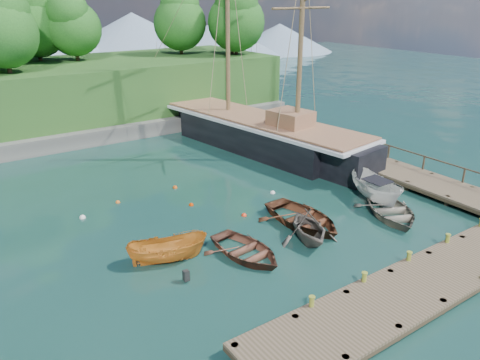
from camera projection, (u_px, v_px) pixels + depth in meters
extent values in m
plane|color=#123930|center=(301.00, 239.00, 24.56)|extent=(160.00, 160.00, 0.00)
cube|color=#4A3F2C|center=(435.00, 275.00, 20.43)|extent=(20.00, 3.20, 0.12)
cube|color=#33291A|center=(435.00, 279.00, 20.49)|extent=(20.00, 3.20, 0.20)
cylinder|color=#33291A|center=(235.00, 357.00, 16.51)|extent=(0.28, 0.28, 1.10)
cube|color=#4A3F2C|center=(354.00, 155.00, 35.78)|extent=(3.20, 24.00, 0.12)
cube|color=#33291A|center=(354.00, 157.00, 35.84)|extent=(3.20, 24.00, 0.20)
cylinder|color=#33291A|center=(251.00, 130.00, 44.24)|extent=(0.28, 0.28, 1.10)
cylinder|color=#33291A|center=(273.00, 126.00, 45.61)|extent=(0.28, 0.28, 1.10)
cylinder|color=olive|center=(311.00, 319.00, 18.55)|extent=(0.26, 0.26, 0.45)
cylinder|color=olive|center=(362.00, 293.00, 20.13)|extent=(0.26, 0.26, 0.45)
cylinder|color=olive|center=(407.00, 271.00, 21.70)|extent=(0.26, 0.26, 0.45)
cylinder|color=olive|center=(445.00, 253.00, 23.28)|extent=(0.26, 0.26, 0.45)
cylinder|color=olive|center=(478.00, 236.00, 24.86)|extent=(0.26, 0.26, 0.45)
imported|color=brown|center=(246.00, 256.00, 22.98)|extent=(3.55, 4.63, 0.89)
imported|color=#605950|center=(308.00, 240.00, 24.46)|extent=(4.06, 4.35, 1.85)
imported|color=#552D1A|center=(302.00, 225.00, 26.12)|extent=(3.81, 5.25, 1.07)
imported|color=#6C6659|center=(390.00, 217.00, 27.07)|extent=(5.16, 5.75, 0.98)
imported|color=orange|center=(168.00, 262.00, 22.48)|extent=(4.11, 2.66, 1.49)
imported|color=silver|center=(375.00, 202.00, 29.05)|extent=(3.17, 5.07, 1.83)
cube|color=black|center=(260.00, 139.00, 38.81)|extent=(7.09, 15.83, 3.18)
cube|color=black|center=(189.00, 118.00, 45.52)|extent=(3.38, 5.14, 2.86)
cube|color=black|center=(348.00, 166.00, 32.84)|extent=(4.00, 4.38, 3.02)
cube|color=silver|center=(260.00, 121.00, 38.24)|extent=(7.82, 20.59, 0.25)
cube|color=brown|center=(260.00, 118.00, 38.15)|extent=(7.31, 20.10, 0.12)
cube|color=brown|center=(291.00, 118.00, 35.69)|extent=(2.88, 3.32, 1.20)
cylinder|color=brown|center=(166.00, 83.00, 46.88)|extent=(1.22, 6.86, 1.69)
cylinder|color=brown|center=(228.00, 7.00, 37.72)|extent=(0.36, 0.36, 16.87)
cylinder|color=brown|center=(302.00, 20.00, 32.60)|extent=(0.36, 0.36, 15.52)
cylinder|color=#8C7A59|center=(182.00, 3.00, 41.90)|extent=(1.71, 11.55, 9.80)
sphere|color=silver|center=(141.00, 259.00, 22.72)|extent=(0.32, 0.32, 0.32)
sphere|color=#CE3200|center=(191.00, 205.00, 28.53)|extent=(0.29, 0.29, 0.29)
sphere|color=#F43A17|center=(244.00, 216.00, 27.18)|extent=(0.31, 0.31, 0.31)
sphere|color=white|center=(273.00, 193.00, 30.27)|extent=(0.33, 0.33, 0.33)
sphere|color=orange|center=(118.00, 203.00, 28.89)|extent=(0.27, 0.27, 0.27)
sphere|color=#D04E0E|center=(175.00, 188.00, 31.11)|extent=(0.31, 0.31, 0.31)
sphere|color=white|center=(83.00, 218.00, 26.90)|extent=(0.36, 0.36, 0.36)
cube|color=#474744|center=(35.00, 143.00, 38.52)|extent=(50.00, 4.00, 1.40)
cube|color=#23481A|center=(15.00, 101.00, 42.24)|extent=(50.00, 14.00, 6.00)
cylinder|color=#382616|center=(236.00, 48.00, 49.83)|extent=(0.36, 0.36, 1.40)
sphere|color=#204F1C|center=(236.00, 22.00, 48.88)|extent=(6.00, 6.00, 6.00)
cylinder|color=#382616|center=(77.00, 53.00, 45.17)|extent=(0.36, 0.36, 1.40)
sphere|color=#204F1C|center=(74.00, 28.00, 44.32)|extent=(5.13, 5.13, 5.13)
cylinder|color=#382616|center=(40.00, 53.00, 45.24)|extent=(0.36, 0.36, 1.40)
sphere|color=#204F1C|center=(35.00, 25.00, 44.28)|extent=(6.05, 6.05, 6.05)
cylinder|color=#382616|center=(232.00, 47.00, 50.70)|extent=(0.36, 0.36, 1.40)
sphere|color=#204F1C|center=(232.00, 26.00, 49.90)|extent=(4.77, 4.77, 4.77)
cylinder|color=#382616|center=(9.00, 64.00, 37.96)|extent=(0.36, 0.36, 1.40)
sphere|color=#204F1C|center=(3.00, 33.00, 37.07)|extent=(5.47, 5.47, 5.47)
cylinder|color=#382616|center=(181.00, 47.00, 50.26)|extent=(0.36, 0.36, 1.40)
sphere|color=#204F1C|center=(180.00, 24.00, 49.36)|extent=(5.55, 5.55, 5.55)
cylinder|color=#382616|center=(17.00, 49.00, 48.48)|extent=(0.36, 0.36, 1.40)
sphere|color=#204F1C|center=(12.00, 23.00, 47.54)|extent=(5.89, 5.89, 5.89)
cone|color=#728CA5|center=(133.00, 38.00, 87.07)|extent=(36.00, 36.00, 9.00)
cone|color=#728CA5|center=(216.00, 39.00, 96.91)|extent=(28.00, 28.00, 7.00)
cone|color=#728CA5|center=(50.00, 45.00, 79.36)|extent=(32.00, 32.00, 8.00)
cone|color=#728CA5|center=(279.00, 37.00, 106.04)|extent=(24.00, 24.00, 6.00)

